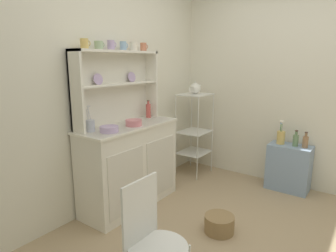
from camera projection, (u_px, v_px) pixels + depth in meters
The scene contains 22 objects.
wall_back at pixel (107, 89), 3.03m from camera, with size 3.84×0.05×2.50m, color silver.
wall_right at pixel (308, 86), 3.38m from camera, with size 0.05×3.84×2.50m, color silver.
hutch_cabinet at pixel (130, 164), 3.09m from camera, with size 1.14×0.45×0.89m.
hutch_shelf_unit at pixel (116, 82), 3.00m from camera, with size 1.07×0.18×0.75m.
bakers_rack at pixel (194, 126), 3.94m from camera, with size 0.42×0.36×1.10m.
side_shelf_blue at pixel (289, 168), 3.50m from camera, with size 0.28×0.48×0.56m, color #849EBC.
wire_chair at pixel (151, 235), 1.74m from camera, with size 0.36×0.36×0.85m.
floor_basket at pixel (219, 224), 2.65m from camera, with size 0.27×0.27×0.16m, color #93754C.
cup_gold_0 at pixel (84, 44), 2.58m from camera, with size 0.09×0.07×0.09m.
cup_sage_1 at pixel (99, 45), 2.71m from camera, with size 0.10×0.08×0.08m.
cup_lilac_2 at pixel (111, 45), 2.83m from camera, with size 0.09×0.07×0.09m.
cup_sky_3 at pixel (123, 46), 2.96m from camera, with size 0.08×0.07×0.09m.
cup_cream_4 at pixel (134, 46), 3.08m from camera, with size 0.10×0.08×0.09m.
cup_terracotta_5 at pixel (144, 47), 3.21m from camera, with size 0.08×0.07×0.09m.
bowl_mixing_large at pixel (109, 129), 2.68m from camera, with size 0.17×0.17×0.05m, color #B79ECC.
bowl_floral_medium at pixel (134, 123), 2.95m from camera, with size 0.17×0.17×0.06m, color #D17A84.
jam_bottle at pixel (148, 110), 3.36m from camera, with size 0.06×0.06×0.20m.
utensil_jar at pixel (90, 125), 2.69m from camera, with size 0.08×0.08×0.25m.
porcelain_teapot at pixel (195, 88), 3.83m from camera, with size 0.23×0.14×0.17m.
flower_vase at pixel (281, 136), 3.49m from camera, with size 0.09×0.09×0.29m.
oil_bottle at pixel (296, 140), 3.40m from camera, with size 0.06×0.06×0.19m.
vinegar_bottle at pixel (305, 141), 3.34m from camera, with size 0.06×0.06×0.19m.
Camera 1 is at (-2.09, -0.68, 1.53)m, focal length 31.15 mm.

